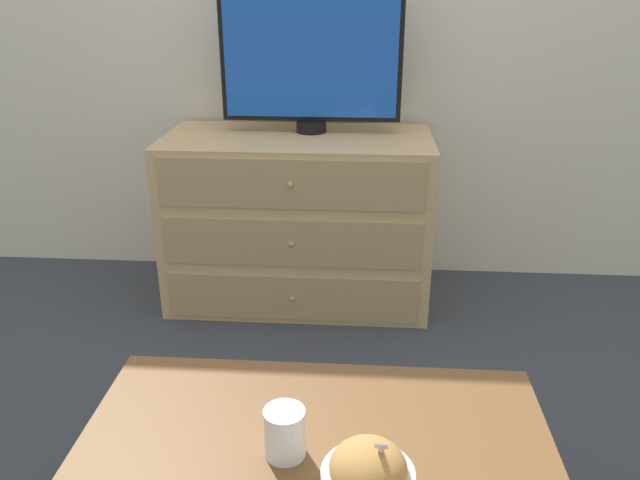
# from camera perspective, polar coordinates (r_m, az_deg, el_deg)

# --- Properties ---
(ground_plane) EXTENTS (12.00, 12.00, 0.00)m
(ground_plane) POSITION_cam_1_polar(r_m,az_deg,el_deg) (3.21, 0.09, -2.42)
(ground_plane) COLOR #383D47
(dresser) EXTENTS (1.14, 0.58, 0.75)m
(dresser) POSITION_cam_1_polar(r_m,az_deg,el_deg) (2.78, -1.97, 1.91)
(dresser) COLOR tan
(dresser) RESTS_ON ground_plane
(tv) EXTENTS (0.76, 0.13, 0.58)m
(tv) POSITION_cam_1_polar(r_m,az_deg,el_deg) (2.70, -0.83, 16.16)
(tv) COLOR black
(tv) RESTS_ON dresser
(coffee_table) EXTENTS (1.03, 0.62, 0.44)m
(coffee_table) POSITION_cam_1_polar(r_m,az_deg,el_deg) (1.44, -0.49, -19.96)
(coffee_table) COLOR brown
(coffee_table) RESTS_ON ground_plane
(takeout_bowl) EXTENTS (0.18, 0.18, 0.16)m
(takeout_bowl) POSITION_cam_1_polar(r_m,az_deg,el_deg) (1.28, 4.41, -20.45)
(takeout_bowl) COLOR silver
(takeout_bowl) RESTS_ON coffee_table
(drink_cup) EXTENTS (0.09, 0.09, 0.11)m
(drink_cup) POSITION_cam_1_polar(r_m,az_deg,el_deg) (1.35, -3.24, -17.38)
(drink_cup) COLOR beige
(drink_cup) RESTS_ON coffee_table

